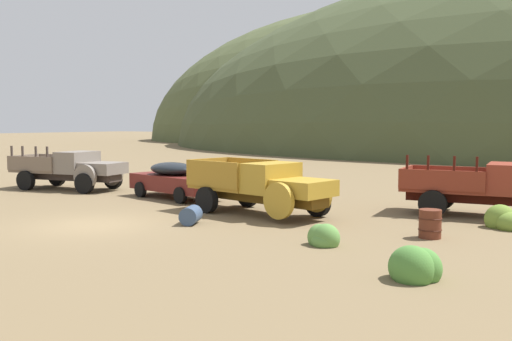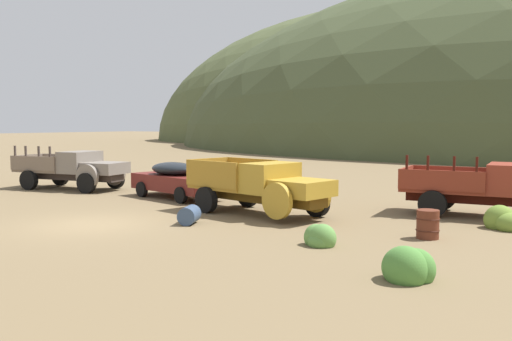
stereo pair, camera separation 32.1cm
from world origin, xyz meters
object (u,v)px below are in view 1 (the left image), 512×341
Objects in this scene: truck_primer_gray at (76,170)px; truck_mustard at (268,187)px; car_oxblood at (178,180)px; truck_rust_red at (504,189)px; oil_drum_foreground at (430,224)px; oil_drum_spare at (191,215)px.

truck_primer_gray is 12.10m from truck_mustard.
car_oxblood is 12.98m from truck_rust_red.
truck_rust_red is at bearing 76.03° from oil_drum_foreground.
oil_drum_spare is at bearing -33.84° from car_oxblood.
truck_rust_red is 5.10m from oil_drum_foreground.
oil_drum_foreground is at bearing -0.72° from car_oxblood.
truck_rust_red is (12.80, 2.09, 0.20)m from car_oxblood.
oil_drum_foreground is (-1.22, -4.92, -0.60)m from truck_rust_red.
truck_rust_red reaches higher than oil_drum_foreground.
truck_primer_gray is 18.16m from oil_drum_foreground.
oil_drum_foreground reaches higher than oil_drum_spare.
oil_drum_foreground is (7.20, 1.85, 0.12)m from oil_drum_spare.
truck_rust_red is at bearing 22.26° from car_oxblood.
truck_primer_gray is at bearing -166.05° from car_oxblood.
car_oxblood is 6.23× the size of oil_drum_foreground.
truck_rust_red is 7.49× the size of oil_drum_foreground.
oil_drum_foreground is (17.95, -2.71, -0.59)m from truck_primer_gray.
truck_mustard is at bearing 66.52° from oil_drum_spare.
oil_drum_spare is (-8.42, -6.76, -0.72)m from truck_rust_red.
truck_mustard is at bearing 170.61° from oil_drum_foreground.
oil_drum_spare is (-1.23, -2.83, -0.73)m from truck_mustard.
truck_mustard is at bearing -156.57° from truck_rust_red.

